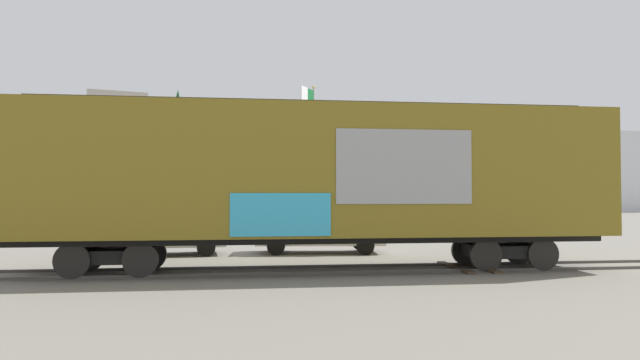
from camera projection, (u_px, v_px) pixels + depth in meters
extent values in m
plane|color=slate|center=(267.00, 272.00, 15.54)|extent=(260.00, 260.00, 0.00)
cube|color=#4C4742|center=(320.00, 273.00, 15.11)|extent=(59.82, 4.82, 0.08)
cube|color=#4C4742|center=(314.00, 266.00, 16.54)|extent=(59.82, 4.82, 0.08)
cube|color=#423323|center=(455.00, 267.00, 16.34)|extent=(0.44, 2.51, 0.07)
cube|color=#423323|center=(480.00, 267.00, 16.44)|extent=(0.44, 2.51, 0.07)
cube|color=olive|center=(317.00, 172.00, 15.90)|extent=(16.77, 4.27, 3.56)
cube|color=#2D2823|center=(317.00, 105.00, 15.96)|extent=(15.74, 1.64, 0.24)
cube|color=#999999|center=(405.00, 167.00, 14.68)|extent=(3.64, 0.32, 1.96)
cube|color=#33A5CC|center=(281.00, 215.00, 14.24)|extent=(2.56, 0.23, 1.10)
cube|color=black|center=(317.00, 238.00, 15.85)|extent=(16.33, 2.91, 0.20)
cube|color=black|center=(113.00, 256.00, 15.14)|extent=(2.20, 1.50, 0.36)
cylinder|color=black|center=(72.00, 261.00, 14.32)|extent=(0.93, 0.19, 0.92)
cylinder|color=black|center=(88.00, 255.00, 15.75)|extent=(0.93, 0.19, 0.92)
cylinder|color=black|center=(140.00, 260.00, 14.53)|extent=(0.93, 0.19, 0.92)
cylinder|color=black|center=(150.00, 254.00, 15.96)|extent=(0.93, 0.19, 0.92)
cube|color=black|center=(503.00, 250.00, 16.54)|extent=(2.20, 1.50, 0.36)
cylinder|color=black|center=(486.00, 255.00, 15.72)|extent=(0.93, 0.19, 0.92)
cylinder|color=black|center=(466.00, 250.00, 17.15)|extent=(0.93, 0.19, 0.92)
cylinder|color=black|center=(543.00, 254.00, 15.93)|extent=(0.93, 0.19, 0.92)
cylinder|color=black|center=(519.00, 249.00, 17.36)|extent=(0.93, 0.19, 0.92)
cylinder|color=silver|center=(314.00, 163.00, 28.75)|extent=(0.12, 0.12, 7.63)
sphere|color=#D8CC66|center=(314.00, 87.00, 28.86)|extent=(0.18, 0.18, 0.18)
cube|color=#14662D|center=(307.00, 97.00, 28.10)|extent=(0.87, 1.24, 0.89)
cube|color=white|center=(304.00, 96.00, 27.76)|extent=(0.46, 0.64, 0.89)
cube|color=silver|center=(217.00, 172.00, 75.48)|extent=(149.26, 28.38, 10.49)
cube|color=#9E9384|center=(117.00, 109.00, 64.96)|extent=(7.20, 5.46, 3.44)
cube|color=brown|center=(409.00, 118.00, 72.25)|extent=(4.87, 3.75, 3.20)
cube|color=#9E9384|center=(192.00, 116.00, 66.68)|extent=(4.62, 4.06, 2.10)
cone|color=#193D23|center=(178.00, 109.00, 70.25)|extent=(2.46, 2.46, 4.91)
cone|color=#193D23|center=(570.00, 121.00, 81.40)|extent=(2.42, 2.42, 4.83)
cube|color=#B7BABF|center=(164.00, 235.00, 20.09)|extent=(4.36, 1.88, 0.77)
cube|color=#2D333D|center=(162.00, 216.00, 20.10)|extent=(2.22, 1.67, 0.64)
cylinder|color=black|center=(205.00, 243.00, 21.25)|extent=(0.64, 0.23, 0.64)
cylinder|color=black|center=(206.00, 247.00, 19.55)|extent=(0.64, 0.23, 0.64)
cylinder|color=black|center=(124.00, 245.00, 20.61)|extent=(0.64, 0.23, 0.64)
cylinder|color=black|center=(117.00, 249.00, 18.92)|extent=(0.64, 0.23, 0.64)
cube|color=silver|center=(320.00, 234.00, 20.86)|extent=(4.93, 2.50, 0.75)
cube|color=#2D333D|center=(316.00, 216.00, 20.87)|extent=(2.81, 1.97, 0.62)
cylinder|color=black|center=(360.00, 242.00, 21.72)|extent=(0.67, 0.33, 0.64)
cylinder|color=black|center=(365.00, 246.00, 20.09)|extent=(0.67, 0.33, 0.64)
cylinder|color=black|center=(278.00, 242.00, 21.62)|extent=(0.67, 0.33, 0.64)
cylinder|color=black|center=(276.00, 246.00, 19.98)|extent=(0.67, 0.33, 0.64)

